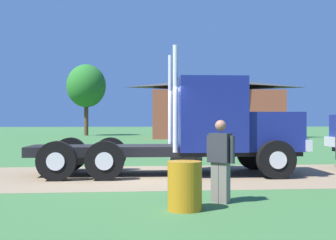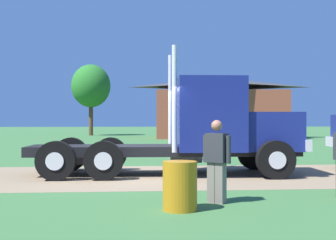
{
  "view_description": "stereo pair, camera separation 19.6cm",
  "coord_description": "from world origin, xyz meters",
  "px_view_note": "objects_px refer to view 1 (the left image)",
  "views": [
    {
      "loc": [
        -0.26,
        -12.65,
        1.58
      ],
      "look_at": [
        1.01,
        1.05,
        1.6
      ],
      "focal_mm": 47.66,
      "sensor_mm": 36.0,
      "label": 1
    },
    {
      "loc": [
        -0.06,
        -12.66,
        1.58
      ],
      "look_at": [
        1.01,
        1.05,
        1.6
      ],
      "focal_mm": 47.66,
      "sensor_mm": 36.0,
      "label": 2
    }
  ],
  "objects_px": {
    "truck_foreground_white": "(206,129)",
    "steel_barrel": "(185,186)",
    "visitor_by_barrel": "(221,159)",
    "shed_building": "(215,109)",
    "visitor_far_side": "(177,137)"
  },
  "relations": [
    {
      "from": "visitor_by_barrel",
      "to": "shed_building",
      "type": "relative_size",
      "value": 0.13
    },
    {
      "from": "truck_foreground_white",
      "to": "shed_building",
      "type": "relative_size",
      "value": 0.64
    },
    {
      "from": "truck_foreground_white",
      "to": "steel_barrel",
      "type": "height_order",
      "value": "truck_foreground_white"
    },
    {
      "from": "steel_barrel",
      "to": "shed_building",
      "type": "height_order",
      "value": "shed_building"
    },
    {
      "from": "visitor_by_barrel",
      "to": "steel_barrel",
      "type": "height_order",
      "value": "visitor_by_barrel"
    },
    {
      "from": "visitor_by_barrel",
      "to": "visitor_far_side",
      "type": "relative_size",
      "value": 0.95
    },
    {
      "from": "steel_barrel",
      "to": "shed_building",
      "type": "xyz_separation_m",
      "value": [
        7.01,
        32.21,
        2.2
      ]
    },
    {
      "from": "truck_foreground_white",
      "to": "steel_barrel",
      "type": "xyz_separation_m",
      "value": [
        -1.3,
        -5.2,
        -0.89
      ]
    },
    {
      "from": "truck_foreground_white",
      "to": "visitor_by_barrel",
      "type": "height_order",
      "value": "truck_foreground_white"
    },
    {
      "from": "visitor_by_barrel",
      "to": "shed_building",
      "type": "bearing_deg",
      "value": 78.84
    },
    {
      "from": "visitor_by_barrel",
      "to": "shed_building",
      "type": "xyz_separation_m",
      "value": [
        6.23,
        31.57,
        1.79
      ]
    },
    {
      "from": "truck_foreground_white",
      "to": "shed_building",
      "type": "distance_m",
      "value": 27.64
    },
    {
      "from": "truck_foreground_white",
      "to": "visitor_by_barrel",
      "type": "distance_m",
      "value": 4.62
    },
    {
      "from": "truck_foreground_white",
      "to": "visitor_far_side",
      "type": "xyz_separation_m",
      "value": [
        -0.35,
        4.43,
        -0.4
      ]
    },
    {
      "from": "visitor_far_side",
      "to": "steel_barrel",
      "type": "xyz_separation_m",
      "value": [
        -0.95,
        -9.63,
        -0.49
      ]
    }
  ]
}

